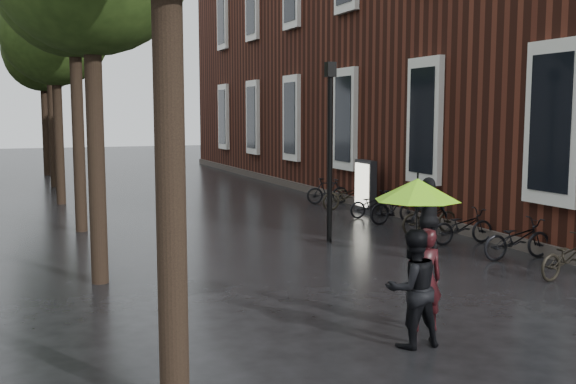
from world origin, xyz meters
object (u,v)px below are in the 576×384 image
person_burgundy (425,279)px  parked_bicycles (416,214)px  lamp_post (330,134)px  ad_lightbox (365,186)px  pedestrian_walking (429,218)px  person_black (412,288)px

person_burgundy → parked_bicycles: person_burgundy is taller
parked_bicycles → lamp_post: bearing=-169.8°
person_burgundy → ad_lightbox: size_ratio=0.91×
pedestrian_walking → parked_bicycles: (1.76, 3.22, -0.46)m
person_black → parked_bicycles: size_ratio=0.13×
person_burgundy → ad_lightbox: bearing=-107.4°
parked_bicycles → person_burgundy: bearing=-122.1°
person_black → parked_bicycles: (5.18, 7.90, -0.37)m
parked_bicycles → lamp_post: lamp_post is taller
parked_bicycles → ad_lightbox: 3.55m
pedestrian_walking → parked_bicycles: pedestrian_walking is taller
person_burgundy → pedestrian_walking: 5.05m
pedestrian_walking → lamp_post: lamp_post is taller
parked_bicycles → pedestrian_walking: bearing=-118.7°
parked_bicycles → ad_lightbox: ad_lightbox is taller
lamp_post → person_black: bearing=-107.1°
pedestrian_walking → parked_bicycles: 3.70m
person_burgundy → lamp_post: 7.32m
person_black → lamp_post: (2.27, 7.38, 1.89)m
ad_lightbox → pedestrian_walking: bearing=-104.9°
person_black → parked_bicycles: bearing=-122.4°
person_burgundy → parked_bicycles: 8.71m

